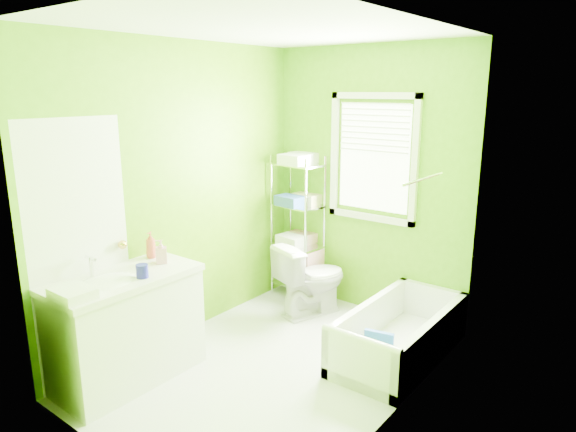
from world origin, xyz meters
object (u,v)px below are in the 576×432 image
Objects in this scene: vanity at (126,325)px; wire_shelf_unit at (299,211)px; bathtub at (397,341)px; toilet at (311,278)px.

wire_shelf_unit reaches higher than vanity.
toilet is (-1.08, 0.28, 0.22)m from bathtub.
bathtub is at bearing 46.26° from vanity.
wire_shelf_unit is at bearing -18.49° from toilet.
bathtub is at bearing -175.32° from toilet.
vanity is 2.19m from wire_shelf_unit.
bathtub is at bearing -21.18° from wire_shelf_unit.
bathtub is 2.19m from vanity.
wire_shelf_unit reaches higher than bathtub.
wire_shelf_unit reaches higher than toilet.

